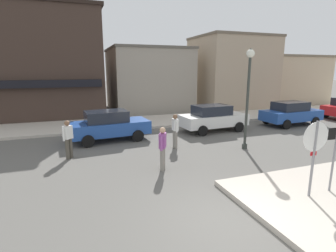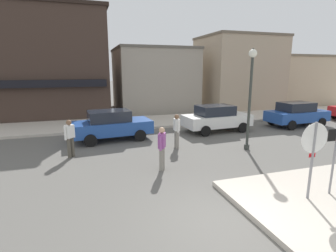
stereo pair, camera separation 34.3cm
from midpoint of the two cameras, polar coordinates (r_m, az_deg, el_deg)
The scene contains 15 objects.
ground_plane at distance 6.86m, azimuth 14.42°, elevation -20.23°, with size 160.00×160.00×0.00m, color #5B5954.
kerb_far at distance 18.00m, azimuth -6.95°, elevation 0.74°, with size 80.00×4.00×0.15m, color beige.
stop_sign at distance 8.08m, azimuth 30.08°, elevation -4.70°, with size 0.82×0.08×2.30m.
one_way_sign at distance 8.77m, azimuth 33.45°, elevation -5.12°, with size 0.60×0.07×2.10m.
lamp_post at distance 12.30m, azimuth 18.34°, elevation 8.46°, with size 0.36×0.36×4.54m.
parked_car_nearest at distance 13.92m, azimuth -11.48°, elevation 0.28°, with size 4.14×2.16×1.56m.
parked_car_second at distance 15.84m, azimuth 11.10°, elevation 1.73°, with size 4.11×2.08×1.56m.
parked_car_third at distance 19.05m, azimuth 26.67°, elevation 2.40°, with size 4.08×2.03×1.56m.
pedestrian_crossing_near at distance 12.21m, azimuth 2.70°, elevation -0.89°, with size 0.23×0.55×1.61m.
pedestrian_crossing_far at distance 11.58m, azimuth -19.78°, elevation -2.35°, with size 0.44×0.46×1.61m.
pedestrian_kerb_side at distance 9.55m, azimuth -0.30°, elevation -4.63°, with size 0.37×0.52×1.61m.
building_corner_shop at distance 23.47m, azimuth -26.68°, elevation 11.98°, with size 11.13×8.21×8.09m.
building_storefront_left_near at distance 24.34m, azimuth -2.82°, elevation 10.10°, with size 6.78×7.05×5.46m.
building_storefront_left_mid at distance 26.05m, azimuth 15.30°, elevation 11.10°, with size 6.88×5.93×6.61m.
building_storefront_right_near at distance 31.91m, azimuth 25.02°, elevation 9.09°, with size 6.81×7.52×5.01m.
Camera 2 is at (-3.06, -4.90, 3.64)m, focal length 28.00 mm.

